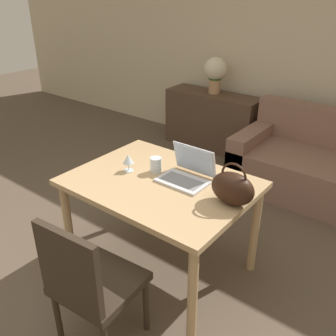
{
  "coord_description": "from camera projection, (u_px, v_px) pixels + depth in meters",
  "views": [
    {
      "loc": [
        1.53,
        -1.1,
        1.99
      ],
      "look_at": [
        0.17,
        0.65,
        0.87
      ],
      "focal_mm": 40.0,
      "sensor_mm": 36.0,
      "label": 1
    }
  ],
  "objects": [
    {
      "name": "chair",
      "position": [
        89.0,
        282.0,
        2.06
      ],
      "size": [
        0.47,
        0.47,
        0.91
      ],
      "rotation": [
        0.0,
        0.0,
        0.08
      ],
      "color": "#2D2319",
      "rests_on": "ground_plane"
    },
    {
      "name": "wall_back",
      "position": [
        297.0,
        44.0,
        4.16
      ],
      "size": [
        10.0,
        0.06,
        2.7
      ],
      "color": "beige",
      "rests_on": "ground_plane"
    },
    {
      "name": "laptop",
      "position": [
        188.0,
        171.0,
        2.57
      ],
      "size": [
        0.34,
        0.28,
        0.23
      ],
      "color": "silver",
      "rests_on": "dining_table"
    },
    {
      "name": "flower_vase",
      "position": [
        215.0,
        72.0,
        4.58
      ],
      "size": [
        0.28,
        0.28,
        0.44
      ],
      "color": "tan",
      "rests_on": "sideboard"
    },
    {
      "name": "dining_table",
      "position": [
        161.0,
        192.0,
        2.61
      ],
      "size": [
        1.24,
        0.92,
        0.75
      ],
      "color": "tan",
      "rests_on": "ground_plane"
    },
    {
      "name": "wine_glass",
      "position": [
        128.0,
        160.0,
        2.67
      ],
      "size": [
        0.08,
        0.08,
        0.13
      ],
      "color": "silver",
      "rests_on": "dining_table"
    },
    {
      "name": "ground_plane",
      "position": [
        89.0,
        312.0,
        2.51
      ],
      "size": [
        14.0,
        14.0,
        0.0
      ],
      "primitive_type": "plane",
      "color": "brown"
    },
    {
      "name": "handbag",
      "position": [
        233.0,
        188.0,
        2.27
      ],
      "size": [
        0.28,
        0.17,
        0.28
      ],
      "color": "black",
      "rests_on": "dining_table"
    },
    {
      "name": "sideboard",
      "position": [
        212.0,
        121.0,
        4.84
      ],
      "size": [
        1.23,
        0.4,
        0.72
      ],
      "color": "#4C3828",
      "rests_on": "ground_plane"
    },
    {
      "name": "drinking_glass",
      "position": [
        156.0,
        165.0,
        2.67
      ],
      "size": [
        0.08,
        0.08,
        0.11
      ],
      "color": "silver",
      "rests_on": "dining_table"
    }
  ]
}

